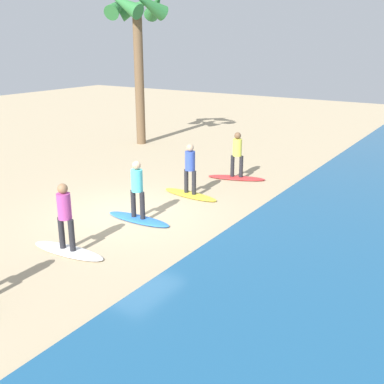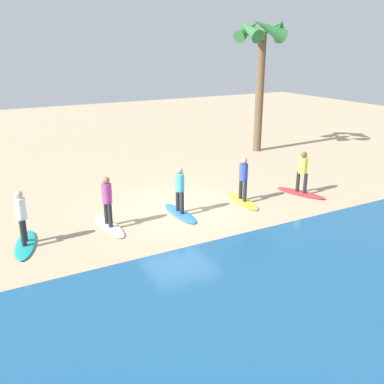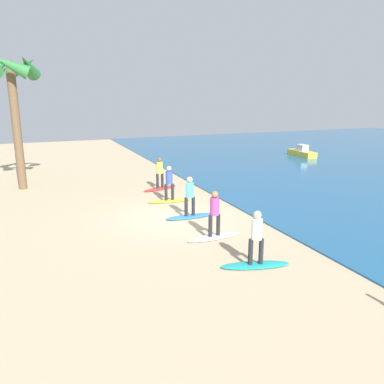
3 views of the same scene
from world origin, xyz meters
name	(u,v)px [view 1 (image 1 of 3)]	position (x,y,z in m)	size (l,w,h in m)	color
ground_plane	(129,215)	(0.00, 0.00, 0.00)	(60.00, 60.00, 0.00)	tan
surfboard_red	(236,178)	(-4.98, 0.91, 0.04)	(2.10, 0.56, 0.09)	red
surfer_red	(237,151)	(-4.98, 0.91, 1.04)	(0.32, 0.44, 1.64)	#232328
surfboard_yellow	(190,195)	(-2.42, 0.55, 0.04)	(2.10, 0.56, 0.09)	yellow
surfer_yellow	(190,165)	(-2.42, 0.55, 1.04)	(0.32, 0.46, 1.64)	#232328
surfboard_blue	(138,219)	(0.22, 0.53, 0.04)	(2.10, 0.56, 0.09)	blue
surfer_blue	(137,186)	(0.22, 0.53, 1.04)	(0.32, 0.46, 1.64)	#232328
surfboard_white	(68,251)	(2.76, 0.44, 0.04)	(2.10, 0.56, 0.09)	white
surfer_white	(65,212)	(2.76, 0.44, 1.04)	(0.32, 0.46, 1.64)	#232328
palm_tree	(137,21)	(-7.94, -5.94, 5.68)	(2.88, 3.03, 7.08)	brown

